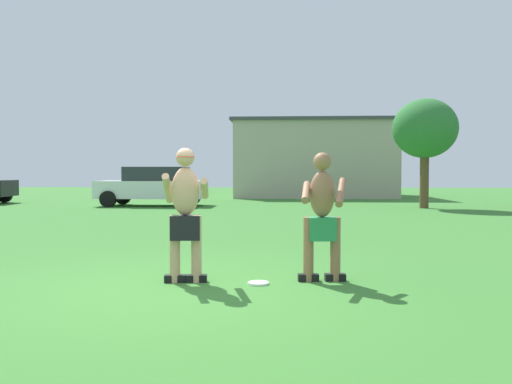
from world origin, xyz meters
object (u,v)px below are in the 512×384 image
player_with_cap (185,208)px  frisbee (258,283)px  tree_left_field (425,129)px  player_in_green (322,214)px  car_white_mid_lot (153,186)px

player_with_cap → frisbee: (0.91, -0.07, -0.91)m
player_with_cap → tree_left_field: size_ratio=0.41×
player_in_green → tree_left_field: 14.46m
player_with_cap → car_white_mid_lot: size_ratio=0.39×
player_in_green → tree_left_field: tree_left_field is taller
player_with_cap → player_in_green: size_ratio=1.04×
player_with_cap → car_white_mid_lot: 14.89m
player_with_cap → player_in_green: player_with_cap is taller
player_with_cap → car_white_mid_lot: player_with_cap is taller
frisbee → car_white_mid_lot: (-5.00, 14.39, 0.81)m
frisbee → tree_left_field: 15.08m
car_white_mid_lot → player_in_green: bearing=-67.8°
player_with_cap → tree_left_field: tree_left_field is taller
frisbee → tree_left_field: (5.62, 13.68, 2.98)m
player_with_cap → frisbee: size_ratio=6.45×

